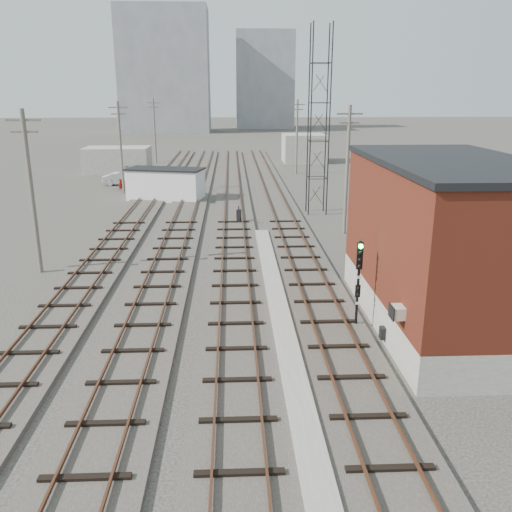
{
  "coord_description": "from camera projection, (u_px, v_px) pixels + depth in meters",
  "views": [
    {
      "loc": [
        -1.6,
        -9.73,
        9.79
      ],
      "look_at": [
        -0.47,
        15.33,
        2.2
      ],
      "focal_mm": 38.0,
      "sensor_mm": 36.0,
      "label": 1
    }
  ],
  "objects": [
    {
      "name": "utility_pole_right_b",
      "position": [
        297.0,
        135.0,
        66.56
      ],
      "size": [
        1.8,
        0.24,
        9.0
      ],
      "color": "#595147",
      "rests_on": "ground"
    },
    {
      "name": "lattice_tower",
      "position": [
        319.0,
        122.0,
        43.74
      ],
      "size": [
        1.6,
        1.6,
        15.0
      ],
      "color": "black",
      "rests_on": "ground"
    },
    {
      "name": "shed_left",
      "position": [
        118.0,
        160.0,
        68.43
      ],
      "size": [
        8.0,
        5.0,
        3.2
      ],
      "primitive_type": "cube",
      "color": "gray",
      "rests_on": "ground"
    },
    {
      "name": "site_trailer",
      "position": [
        166.0,
        184.0,
        51.06
      ],
      "size": [
        7.66,
        4.78,
        3.0
      ],
      "rotation": [
        0.0,
        0.0,
        -0.25
      ],
      "color": "white",
      "rests_on": "ground"
    },
    {
      "name": "track_mid_left",
      "position": [
        189.0,
        204.0,
        49.23
      ],
      "size": [
        3.2,
        90.0,
        0.39
      ],
      "color": "#332D28",
      "rests_on": "ground"
    },
    {
      "name": "utility_pole_left_b",
      "position": [
        121.0,
        145.0,
        53.31
      ],
      "size": [
        1.8,
        0.24,
        9.0
      ],
      "color": "#595147",
      "rests_on": "ground"
    },
    {
      "name": "car_red",
      "position": [
        140.0,
        182.0,
        57.22
      ],
      "size": [
        4.63,
        2.66,
        1.48
      ],
      "primitive_type": "imported",
      "rotation": [
        0.0,
        0.0,
        1.79
      ],
      "color": "#9C170E",
      "rests_on": "ground"
    },
    {
      "name": "ground",
      "position": [
        244.0,
        172.0,
        69.58
      ],
      "size": [
        320.0,
        320.0,
        0.0
      ],
      "primitive_type": "plane",
      "color": "#282621",
      "rests_on": "ground"
    },
    {
      "name": "signal_mast",
      "position": [
        359.0,
        278.0,
        22.84
      ],
      "size": [
        0.4,
        0.41,
        3.9
      ],
      "color": "gray",
      "rests_on": "ground"
    },
    {
      "name": "utility_pole_right_a",
      "position": [
        347.0,
        167.0,
        37.88
      ],
      "size": [
        1.8,
        0.24,
        9.0
      ],
      "color": "#595147",
      "rests_on": "ground"
    },
    {
      "name": "utility_pole_left_c",
      "position": [
        155.0,
        129.0,
        77.21
      ],
      "size": [
        1.8,
        0.24,
        9.0
      ],
      "color": "#595147",
      "rests_on": "ground"
    },
    {
      "name": "car_silver",
      "position": [
        123.0,
        179.0,
        59.54
      ],
      "size": [
        4.28,
        1.5,
        1.41
      ],
      "primitive_type": "imported",
      "rotation": [
        0.0,
        0.0,
        1.57
      ],
      "color": "#A6AAAE",
      "rests_on": "ground"
    },
    {
      "name": "car_grey",
      "position": [
        143.0,
        171.0,
        65.84
      ],
      "size": [
        4.62,
        2.81,
        1.25
      ],
      "primitive_type": "imported",
      "rotation": [
        0.0,
        0.0,
        1.31
      ],
      "color": "slate",
      "rests_on": "ground"
    },
    {
      "name": "shed_right",
      "position": [
        304.0,
        148.0,
        78.95
      ],
      "size": [
        6.0,
        6.0,
        4.0
      ],
      "primitive_type": "cube",
      "color": "gray",
      "rests_on": "ground"
    },
    {
      "name": "track_left",
      "position": [
        145.0,
        204.0,
        49.06
      ],
      "size": [
        3.2,
        90.0,
        0.39
      ],
      "color": "#332D28",
      "rests_on": "ground"
    },
    {
      "name": "track_mid_right",
      "position": [
        233.0,
        203.0,
        49.41
      ],
      "size": [
        3.2,
        90.0,
        0.39
      ],
      "color": "#332D28",
      "rests_on": "ground"
    },
    {
      "name": "platform_curb",
      "position": [
        278.0,
        306.0,
        25.58
      ],
      "size": [
        0.9,
        28.0,
        0.26
      ],
      "primitive_type": "cube",
      "color": "gray",
      "rests_on": "ground"
    },
    {
      "name": "apartment_left",
      "position": [
        165.0,
        71.0,
        136.17
      ],
      "size": [
        22.0,
        14.0,
        30.0
      ],
      "primitive_type": "cube",
      "color": "gray",
      "rests_on": "ground"
    },
    {
      "name": "switch_stand",
      "position": [
        239.0,
        216.0,
        41.97
      ],
      "size": [
        0.39,
        0.39,
        1.31
      ],
      "rotation": [
        0.0,
        0.0,
        -0.34
      ],
      "color": "black",
      "rests_on": "ground"
    },
    {
      "name": "apartment_right",
      "position": [
        264.0,
        81.0,
        152.22
      ],
      "size": [
        16.0,
        12.0,
        26.0
      ],
      "primitive_type": "cube",
      "color": "gray",
      "rests_on": "ground"
    },
    {
      "name": "track_right",
      "position": [
        277.0,
        203.0,
        49.58
      ],
      "size": [
        3.2,
        90.0,
        0.39
      ],
      "color": "#332D28",
      "rests_on": "ground"
    },
    {
      "name": "brick_building",
      "position": [
        447.0,
        244.0,
        22.96
      ],
      "size": [
        6.54,
        12.2,
        7.22
      ],
      "color": "gray",
      "rests_on": "ground"
    },
    {
      "name": "utility_pole_left_a",
      "position": [
        31.0,
        188.0,
        29.41
      ],
      "size": [
        1.8,
        0.24,
        9.0
      ],
      "color": "#595147",
      "rests_on": "ground"
    }
  ]
}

